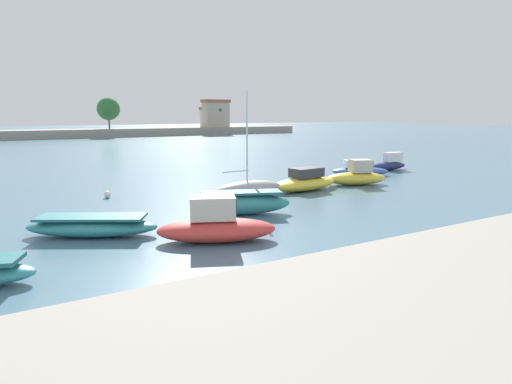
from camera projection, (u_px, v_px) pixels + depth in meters
The scene contains 12 objects.
ground_plane at pixel (167, 336), 10.56m from camera, with size 400.00×400.00×0.00m, color slate.
moored_boat_2 at pixel (92, 226), 19.11m from camera, with size 5.62×4.30×0.87m.
moored_boat_3 at pixel (216, 226), 18.31m from camera, with size 5.15×3.66×1.85m.
moored_boat_4 at pixel (241, 203), 23.18m from camera, with size 5.26×3.24×1.20m.
moored_boat_5 at pixel (248, 189), 27.84m from camera, with size 4.96×1.60×6.40m.
moored_boat_6 at pixel (305, 182), 30.46m from camera, with size 5.66×2.70×1.51m.
moored_boat_7 at pixel (357, 176), 32.81m from camera, with size 4.81×3.33×1.83m.
moored_boat_8 at pixel (360, 170), 37.57m from camera, with size 4.88×3.77×1.33m.
moored_boat_9 at pixel (388, 164), 41.35m from camera, with size 4.55×1.41×1.60m.
mooring_buoy_0 at pixel (305, 177), 35.82m from camera, with size 0.35×0.35×0.35m, color red.
mooring_buoy_1 at pixel (107, 194), 27.80m from camera, with size 0.44×0.44×0.44m, color white.
distant_shoreline at pixel (25, 131), 91.76m from camera, with size 137.30×8.61×8.53m.
Camera 1 is at (-3.35, -9.48, 5.12)m, focal length 31.84 mm.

